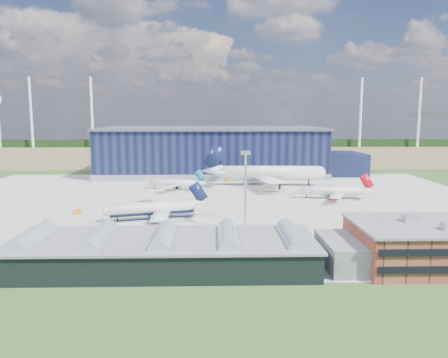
# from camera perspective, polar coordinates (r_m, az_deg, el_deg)

# --- Properties ---
(ground) EXTENTS (600.00, 600.00, 0.00)m
(ground) POSITION_cam_1_polar(r_m,az_deg,el_deg) (155.58, -1.71, -3.88)
(ground) COLOR #2E4B1C
(ground) RESTS_ON ground
(apron) EXTENTS (220.00, 160.00, 0.08)m
(apron) POSITION_cam_1_polar(r_m,az_deg,el_deg) (165.36, -1.69, -3.13)
(apron) COLOR #9F9F9A
(apron) RESTS_ON ground
(farmland) EXTENTS (600.00, 220.00, 0.01)m
(farmland) POSITION_cam_1_polar(r_m,az_deg,el_deg) (373.49, -1.54, 3.32)
(farmland) COLOR olive
(farmland) RESTS_ON ground
(treeline) EXTENTS (600.00, 8.00, 8.00)m
(treeline) POSITION_cam_1_polar(r_m,az_deg,el_deg) (452.95, -1.52, 4.72)
(treeline) COLOR black
(treeline) RESTS_ON ground
(horizon_dressing) EXTENTS (440.20, 18.00, 70.00)m
(horizon_dressing) POSITION_cam_1_polar(r_m,az_deg,el_deg) (486.04, -24.94, 7.76)
(horizon_dressing) COLOR white
(horizon_dressing) RESTS_ON ground
(hangar) EXTENTS (145.00, 62.00, 26.10)m
(hangar) POSITION_cam_1_polar(r_m,az_deg,el_deg) (247.76, -0.96, 3.43)
(hangar) COLOR black
(hangar) RESTS_ON ground
(glass_concourse) EXTENTS (78.00, 23.00, 8.60)m
(glass_concourse) POSITION_cam_1_polar(r_m,az_deg,el_deg) (96.88, -5.77, -9.30)
(glass_concourse) COLOR black
(glass_concourse) RESTS_ON ground
(light_mast_center) EXTENTS (2.60, 2.60, 23.00)m
(light_mast_center) POSITION_cam_1_polar(r_m,az_deg,el_deg) (123.62, 2.83, 0.18)
(light_mast_center) COLOR silver
(light_mast_center) RESTS_ON ground
(airliner_navy) EXTENTS (42.63, 42.13, 11.26)m
(airliner_navy) POSITION_cam_1_polar(r_m,az_deg,el_deg) (140.34, -9.38, -2.99)
(airliner_navy) COLOR white
(airliner_navy) RESTS_ON ground
(airliner_red) EXTENTS (34.33, 33.74, 10.09)m
(airliner_red) POSITION_cam_1_polar(r_m,az_deg,el_deg) (177.54, 13.83, -0.93)
(airliner_red) COLOR white
(airliner_red) RESTS_ON ground
(airliner_widebody) EXTENTS (61.69, 60.49, 19.16)m
(airliner_widebody) POSITION_cam_1_polar(r_m,az_deg,el_deg) (204.99, 5.98, 1.77)
(airliner_widebody) COLOR white
(airliner_widebody) RESTS_ON ground
(airliner_regional) EXTENTS (34.83, 34.40, 9.29)m
(airliner_regional) POSITION_cam_1_polar(r_m,az_deg,el_deg) (194.94, -6.67, -0.04)
(airliner_regional) COLOR white
(airliner_regional) RESTS_ON ground
(gse_tug_a) EXTENTS (2.63, 3.83, 1.49)m
(gse_tug_a) POSITION_cam_1_polar(r_m,az_deg,el_deg) (155.17, -18.58, -4.07)
(gse_tug_a) COLOR orange
(gse_tug_a) RESTS_ON ground
(gse_tug_b) EXTENTS (3.16, 3.81, 1.42)m
(gse_tug_b) POSITION_cam_1_polar(r_m,az_deg,el_deg) (125.50, 3.49, -6.56)
(gse_tug_b) COLOR orange
(gse_tug_b) RESTS_ON ground
(gse_van_a) EXTENTS (5.67, 4.48, 2.28)m
(gse_van_a) POSITION_cam_1_polar(r_m,az_deg,el_deg) (131.91, 19.36, -6.10)
(gse_van_a) COLOR white
(gse_van_a) RESTS_ON ground
(gse_van_b) EXTENTS (4.69, 3.78, 1.96)m
(gse_van_b) POSITION_cam_1_polar(r_m,az_deg,el_deg) (153.49, 18.67, -4.12)
(gse_van_b) COLOR white
(gse_van_b) RESTS_ON ground
(gse_tug_c) EXTENTS (2.73, 3.36, 1.27)m
(gse_tug_c) POSITION_cam_1_polar(r_m,az_deg,el_deg) (216.57, 0.45, -0.21)
(gse_tug_c) COLOR orange
(gse_tug_c) RESTS_ON ground
(gse_cart_b) EXTENTS (4.06, 3.72, 1.46)m
(gse_cart_b) POSITION_cam_1_polar(r_m,az_deg,el_deg) (212.41, 7.25, -0.43)
(gse_cart_b) COLOR white
(gse_cart_b) RESTS_ON ground
(gse_van_c) EXTENTS (5.46, 4.14, 2.37)m
(gse_van_c) POSITION_cam_1_polar(r_m,az_deg,el_deg) (113.26, 10.94, -8.11)
(gse_van_c) COLOR white
(gse_van_c) RESTS_ON ground
(car_a) EXTENTS (3.89, 1.62, 1.31)m
(car_a) POSITION_cam_1_polar(r_m,az_deg,el_deg) (122.04, 25.70, -7.86)
(car_a) COLOR #99999E
(car_a) RESTS_ON ground
(car_b) EXTENTS (4.22, 1.97, 1.34)m
(car_b) POSITION_cam_1_polar(r_m,az_deg,el_deg) (109.01, 0.55, -8.90)
(car_b) COLOR #99999E
(car_b) RESTS_ON ground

